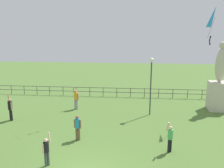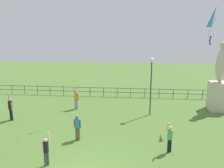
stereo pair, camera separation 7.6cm
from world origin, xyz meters
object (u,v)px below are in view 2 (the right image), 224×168
object	(u,v)px
person_1	(46,149)
person_6	(76,98)
statue_monument	(219,87)
person_2	(170,137)
person_3	(77,126)
person_5	(11,107)
kite_3	(215,18)
lamppost	(151,74)

from	to	relation	value
person_1	person_6	xyz separation A→B (m)	(-0.67, 8.82, 0.13)
statue_monument	person_2	xyz separation A→B (m)	(-5.11, -7.79, -1.10)
person_3	person_6	world-z (taller)	person_6
person_5	statue_monument	bearing A→B (deg)	13.73
person_2	person_5	bearing A→B (deg)	161.71
person_6	kite_3	size ratio (longest dim) A/B	0.76
kite_3	person_6	bearing A→B (deg)	171.27
person_1	person_3	world-z (taller)	person_1
statue_monument	person_3	xyz separation A→B (m)	(-10.63, -6.80, -1.09)
person_3	person_6	size ratio (longest dim) A/B	0.80
person_3	kite_3	world-z (taller)	kite_3
person_3	person_6	distance (m)	6.04
person_3	statue_monument	bearing A→B (deg)	32.60
statue_monument	person_3	bearing A→B (deg)	-147.40
statue_monument	person_2	world-z (taller)	statue_monument
statue_monument	person_5	bearing A→B (deg)	-166.27
person_2	kite_3	size ratio (longest dim) A/B	0.69
kite_3	person_3	bearing A→B (deg)	-154.90
person_3	person_1	bearing A→B (deg)	-106.39
person_1	kite_3	xyz separation A→B (m)	(9.87, 7.20, 6.69)
statue_monument	person_1	xyz separation A→B (m)	(-11.51, -9.79, -1.13)
person_6	person_5	bearing A→B (deg)	-144.64
person_1	person_5	bearing A→B (deg)	130.91
statue_monument	person_5	xyz separation A→B (m)	(-16.50, -4.03, -1.00)
lamppost	person_3	distance (m)	7.35
person_2	person_6	bearing A→B (deg)	136.01
statue_monument	kite_3	size ratio (longest dim) A/B	2.20
statue_monument	person_3	distance (m)	12.66
person_1	person_6	size ratio (longest dim) A/B	0.88
lamppost	kite_3	xyz separation A→B (m)	(4.21, -0.81, 4.21)
person_6	statue_monument	bearing A→B (deg)	4.54
person_3	kite_3	xyz separation A→B (m)	(8.99, 4.21, 6.65)
lamppost	kite_3	size ratio (longest dim) A/B	1.76
lamppost	person_2	size ratio (longest dim) A/B	2.53
person_2	person_5	size ratio (longest dim) A/B	0.90
person_2	person_6	size ratio (longest dim) A/B	0.91
statue_monument	kite_3	world-z (taller)	kite_3
person_6	kite_3	distance (m)	12.53
person_2	person_6	xyz separation A→B (m)	(-7.07, 6.83, 0.09)
lamppost	person_1	world-z (taller)	lamppost
person_1	person_2	size ratio (longest dim) A/B	0.96
person_2	person_3	xyz separation A→B (m)	(-5.52, 1.00, 0.01)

